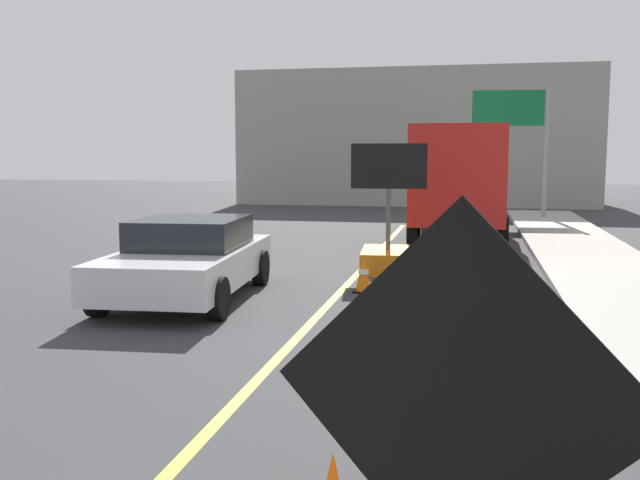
{
  "coord_description": "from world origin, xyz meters",
  "views": [
    {
      "loc": [
        2.26,
        -0.81,
        2.5
      ],
      "look_at": [
        0.89,
        5.7,
        1.69
      ],
      "focal_mm": 40.22,
      "sensor_mm": 36.0,
      "label": 1
    }
  ],
  "objects": [
    {
      "name": "highway_guide_sign",
      "position": [
        4.17,
        26.89,
        3.42
      ],
      "size": [
        2.78,
        0.34,
        5.0
      ],
      "color": "gray",
      "rests_on": "ground"
    },
    {
      "name": "pickup_car",
      "position": [
        -2.46,
        10.65,
        0.7
      ],
      "size": [
        2.37,
        4.57,
        1.38
      ],
      "color": "silver",
      "rests_on": "ground"
    },
    {
      "name": "arrow_board_trailer",
      "position": [
        0.57,
        14.33,
        0.48
      ],
      "size": [
        1.6,
        1.89,
        2.7
      ],
      "color": "orange",
      "rests_on": "ground"
    },
    {
      "name": "box_truck",
      "position": [
        2.0,
        19.58,
        1.75
      ],
      "size": [
        2.64,
        6.57,
        3.2
      ],
      "color": "black",
      "rests_on": "ground"
    },
    {
      "name": "traffic_cone_mid_lane",
      "position": [
        1.1,
        6.11,
        0.36
      ],
      "size": [
        0.36,
        0.36,
        0.73
      ],
      "color": "black",
      "rests_on": "ground"
    },
    {
      "name": "traffic_cone_far_lane",
      "position": [
        0.88,
        9.2,
        0.35
      ],
      "size": [
        0.36,
        0.36,
        0.72
      ],
      "color": "black",
      "rests_on": "ground"
    },
    {
      "name": "roadwork_sign",
      "position": [
        2.23,
        2.06,
        1.47
      ],
      "size": [
        1.59,
        0.4,
        2.33
      ],
      "color": "#593819",
      "rests_on": "ground"
    },
    {
      "name": "lane_center_stripe",
      "position": [
        0.0,
        6.0,
        0.0
      ],
      "size": [
        0.14,
        36.0,
        0.01
      ],
      "primitive_type": "cube",
      "color": "yellow",
      "rests_on": "ground"
    },
    {
      "name": "far_building_block",
      "position": [
        -0.45,
        36.97,
        3.23
      ],
      "size": [
        17.04,
        8.57,
        6.45
      ],
      "primitive_type": "cube",
      "color": "gray",
      "rests_on": "ground"
    },
    {
      "name": "traffic_cone_curbside",
      "position": [
        0.41,
        11.83,
        0.32
      ],
      "size": [
        0.36,
        0.36,
        0.66
      ],
      "color": "black",
      "rests_on": "ground"
    }
  ]
}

